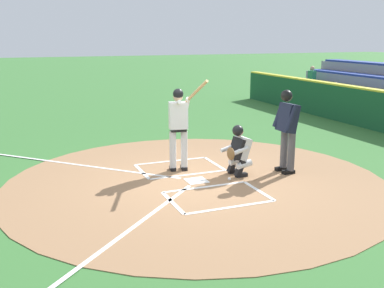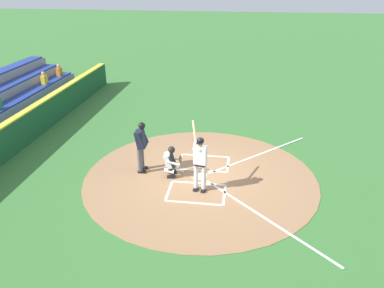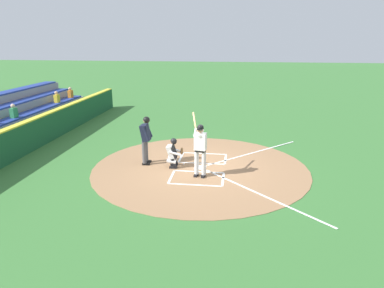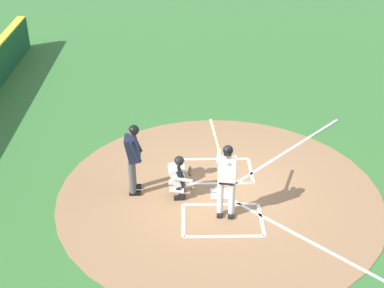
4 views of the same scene
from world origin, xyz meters
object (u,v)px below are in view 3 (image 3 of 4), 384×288
Objects in this scene: batter at (200,146)px; baseball at (184,164)px; plate_umpire at (146,137)px; catcher at (173,152)px.

batter reaches higher than baseball.
plate_umpire is (-0.99, -2.17, -0.02)m from batter.
batter is 1.68m from baseball.
catcher is (-0.80, -1.08, -0.51)m from batter.
catcher is 15.27× the size of baseball.
plate_umpire is at bearing -114.59° from batter.
batter reaches higher than catcher.
plate_umpire is (-0.19, -1.09, 0.49)m from catcher.
batter is 1.14× the size of plate_umpire.
batter is 2.39m from plate_umpire.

